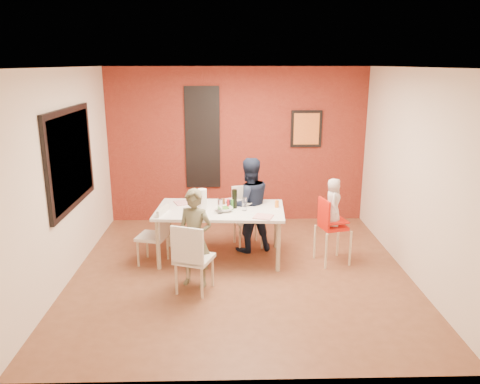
{
  "coord_description": "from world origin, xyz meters",
  "views": [
    {
      "loc": [
        -0.16,
        -5.85,
        2.75
      ],
      "look_at": [
        0.0,
        0.3,
        1.05
      ],
      "focal_mm": 35.0,
      "sensor_mm": 36.0,
      "label": 1
    }
  ],
  "objects_px": {
    "child_near": "(195,238)",
    "child_far": "(249,205)",
    "dining_table": "(220,213)",
    "chair_left": "(157,232)",
    "high_chair": "(330,224)",
    "chair_near": "(191,255)",
    "wine_bottle": "(235,199)",
    "toddler": "(333,202)",
    "chair_far": "(247,213)",
    "paper_towel_roll": "(202,199)"
  },
  "relations": [
    {
      "from": "chair_far",
      "to": "chair_left",
      "type": "relative_size",
      "value": 1.1
    },
    {
      "from": "chair_near",
      "to": "paper_towel_roll",
      "type": "relative_size",
      "value": 3.02
    },
    {
      "from": "chair_near",
      "to": "toddler",
      "type": "height_order",
      "value": "toddler"
    },
    {
      "from": "child_far",
      "to": "toddler",
      "type": "distance_m",
      "value": 1.26
    },
    {
      "from": "toddler",
      "to": "paper_towel_roll",
      "type": "distance_m",
      "value": 1.83
    },
    {
      "from": "paper_towel_roll",
      "to": "dining_table",
      "type": "bearing_deg",
      "value": 6.18
    },
    {
      "from": "child_near",
      "to": "wine_bottle",
      "type": "distance_m",
      "value": 1.05
    },
    {
      "from": "child_near",
      "to": "wine_bottle",
      "type": "xyz_separation_m",
      "value": [
        0.51,
        0.88,
        0.25
      ]
    },
    {
      "from": "high_chair",
      "to": "paper_towel_roll",
      "type": "bearing_deg",
      "value": 69.98
    },
    {
      "from": "dining_table",
      "to": "chair_left",
      "type": "relative_size",
      "value": 2.22
    },
    {
      "from": "chair_near",
      "to": "high_chair",
      "type": "distance_m",
      "value": 2.08
    },
    {
      "from": "child_near",
      "to": "wine_bottle",
      "type": "relative_size",
      "value": 4.62
    },
    {
      "from": "dining_table",
      "to": "wine_bottle",
      "type": "height_order",
      "value": "wine_bottle"
    },
    {
      "from": "child_far",
      "to": "paper_towel_roll",
      "type": "distance_m",
      "value": 0.77
    },
    {
      "from": "high_chair",
      "to": "child_far",
      "type": "xyz_separation_m",
      "value": [
        -1.13,
        0.5,
        0.14
      ]
    },
    {
      "from": "high_chair",
      "to": "child_near",
      "type": "distance_m",
      "value": 1.97
    },
    {
      "from": "paper_towel_roll",
      "to": "child_far",
      "type": "bearing_deg",
      "value": 25.51
    },
    {
      "from": "dining_table",
      "to": "child_far",
      "type": "bearing_deg",
      "value": 34.88
    },
    {
      "from": "dining_table",
      "to": "paper_towel_roll",
      "type": "bearing_deg",
      "value": -173.82
    },
    {
      "from": "chair_near",
      "to": "dining_table",
      "type": "bearing_deg",
      "value": -86.86
    },
    {
      "from": "chair_far",
      "to": "chair_left",
      "type": "height_order",
      "value": "chair_far"
    },
    {
      "from": "chair_left",
      "to": "wine_bottle",
      "type": "height_order",
      "value": "wine_bottle"
    },
    {
      "from": "dining_table",
      "to": "child_near",
      "type": "relative_size",
      "value": 1.47
    },
    {
      "from": "chair_far",
      "to": "child_far",
      "type": "height_order",
      "value": "child_far"
    },
    {
      "from": "dining_table",
      "to": "chair_far",
      "type": "distance_m",
      "value": 0.69
    },
    {
      "from": "dining_table",
      "to": "high_chair",
      "type": "height_order",
      "value": "high_chair"
    },
    {
      "from": "toddler",
      "to": "wine_bottle",
      "type": "relative_size",
      "value": 2.45
    },
    {
      "from": "chair_left",
      "to": "paper_towel_roll",
      "type": "distance_m",
      "value": 0.78
    },
    {
      "from": "chair_far",
      "to": "wine_bottle",
      "type": "xyz_separation_m",
      "value": [
        -0.2,
        -0.5,
        0.37
      ]
    },
    {
      "from": "chair_left",
      "to": "wine_bottle",
      "type": "bearing_deg",
      "value": 114.42
    },
    {
      "from": "dining_table",
      "to": "chair_left",
      "type": "height_order",
      "value": "chair_left"
    },
    {
      "from": "chair_left",
      "to": "paper_towel_roll",
      "type": "relative_size",
      "value": 2.82
    },
    {
      "from": "child_near",
      "to": "chair_near",
      "type": "bearing_deg",
      "value": -77.44
    },
    {
      "from": "high_chair",
      "to": "chair_far",
      "type": "bearing_deg",
      "value": 42.75
    },
    {
      "from": "chair_left",
      "to": "chair_far",
      "type": "bearing_deg",
      "value": 132.69
    },
    {
      "from": "dining_table",
      "to": "chair_left",
      "type": "distance_m",
      "value": 0.92
    },
    {
      "from": "dining_table",
      "to": "child_near",
      "type": "distance_m",
      "value": 0.91
    },
    {
      "from": "high_chair",
      "to": "dining_table",
      "type": "bearing_deg",
      "value": 68.09
    },
    {
      "from": "dining_table",
      "to": "paper_towel_roll",
      "type": "relative_size",
      "value": 6.27
    },
    {
      "from": "chair_near",
      "to": "high_chair",
      "type": "height_order",
      "value": "high_chair"
    },
    {
      "from": "high_chair",
      "to": "paper_towel_roll",
      "type": "distance_m",
      "value": 1.84
    },
    {
      "from": "chair_near",
      "to": "wine_bottle",
      "type": "height_order",
      "value": "wine_bottle"
    },
    {
      "from": "dining_table",
      "to": "chair_far",
      "type": "height_order",
      "value": "chair_far"
    },
    {
      "from": "chair_left",
      "to": "toddler",
      "type": "xyz_separation_m",
      "value": [
        2.45,
        -0.02,
        0.43
      ]
    },
    {
      "from": "chair_near",
      "to": "child_far",
      "type": "bearing_deg",
      "value": -98.46
    },
    {
      "from": "chair_far",
      "to": "chair_near",
      "type": "bearing_deg",
      "value": -127.2
    },
    {
      "from": "dining_table",
      "to": "high_chair",
      "type": "relative_size",
      "value": 1.96
    },
    {
      "from": "chair_near",
      "to": "wine_bottle",
      "type": "bearing_deg",
      "value": -95.63
    },
    {
      "from": "child_near",
      "to": "child_far",
      "type": "bearing_deg",
      "value": 76.81
    },
    {
      "from": "child_far",
      "to": "toddler",
      "type": "height_order",
      "value": "child_far"
    }
  ]
}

